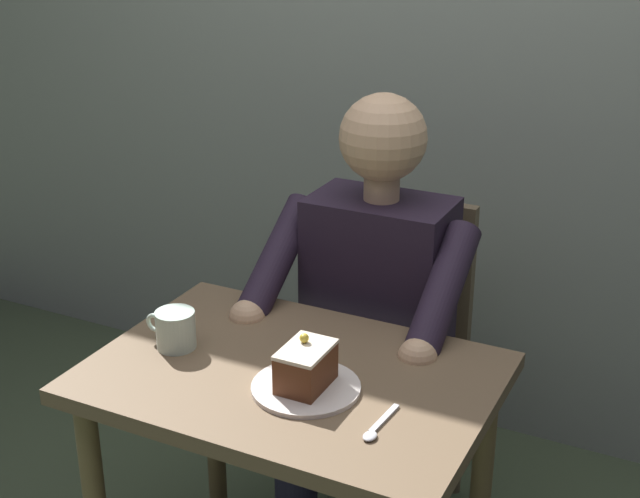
{
  "coord_description": "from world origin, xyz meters",
  "views": [
    {
      "loc": [
        -0.8,
        1.47,
        1.69
      ],
      "look_at": [
        -0.02,
        -0.1,
        0.97
      ],
      "focal_mm": 49.97,
      "sensor_mm": 36.0,
      "label": 1
    }
  ],
  "objects_px": {
    "dining_table": "(292,416)",
    "seated_person": "(366,324)",
    "dessert_spoon": "(377,428)",
    "cake_slice": "(306,366)",
    "chair": "(390,347)",
    "coffee_cup": "(175,329)"
  },
  "relations": [
    {
      "from": "dining_table",
      "to": "seated_person",
      "type": "distance_m",
      "value": 0.41
    },
    {
      "from": "dining_table",
      "to": "seated_person",
      "type": "xyz_separation_m",
      "value": [
        -0.0,
        -0.41,
        0.04
      ]
    },
    {
      "from": "seated_person",
      "to": "dessert_spoon",
      "type": "distance_m",
      "value": 0.59
    },
    {
      "from": "seated_person",
      "to": "cake_slice",
      "type": "height_order",
      "value": "seated_person"
    },
    {
      "from": "cake_slice",
      "to": "dessert_spoon",
      "type": "distance_m",
      "value": 0.21
    },
    {
      "from": "dessert_spoon",
      "to": "dining_table",
      "type": "bearing_deg",
      "value": -26.24
    },
    {
      "from": "dining_table",
      "to": "chair",
      "type": "height_order",
      "value": "chair"
    },
    {
      "from": "seated_person",
      "to": "coffee_cup",
      "type": "distance_m",
      "value": 0.53
    },
    {
      "from": "chair",
      "to": "dessert_spoon",
      "type": "distance_m",
      "value": 0.78
    },
    {
      "from": "chair",
      "to": "cake_slice",
      "type": "bearing_deg",
      "value": 95.72
    },
    {
      "from": "chair",
      "to": "cake_slice",
      "type": "distance_m",
      "value": 0.69
    },
    {
      "from": "dining_table",
      "to": "coffee_cup",
      "type": "bearing_deg",
      "value": 4.38
    },
    {
      "from": "dining_table",
      "to": "coffee_cup",
      "type": "relative_size",
      "value": 6.92
    },
    {
      "from": "seated_person",
      "to": "coffee_cup",
      "type": "relative_size",
      "value": 9.84
    },
    {
      "from": "dessert_spoon",
      "to": "coffee_cup",
      "type": "bearing_deg",
      "value": -10.82
    },
    {
      "from": "chair",
      "to": "coffee_cup",
      "type": "xyz_separation_m",
      "value": [
        0.28,
        0.6,
        0.27
      ]
    },
    {
      "from": "chair",
      "to": "seated_person",
      "type": "xyz_separation_m",
      "value": [
        -0.0,
        0.17,
        0.15
      ]
    },
    {
      "from": "dining_table",
      "to": "chair",
      "type": "bearing_deg",
      "value": -90.0
    },
    {
      "from": "seated_person",
      "to": "chair",
      "type": "bearing_deg",
      "value": -90.0
    },
    {
      "from": "seated_person",
      "to": "coffee_cup",
      "type": "xyz_separation_m",
      "value": [
        0.28,
        0.43,
        0.12
      ]
    },
    {
      "from": "coffee_cup",
      "to": "dessert_spoon",
      "type": "relative_size",
      "value": 0.87
    },
    {
      "from": "dining_table",
      "to": "seated_person",
      "type": "height_order",
      "value": "seated_person"
    }
  ]
}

